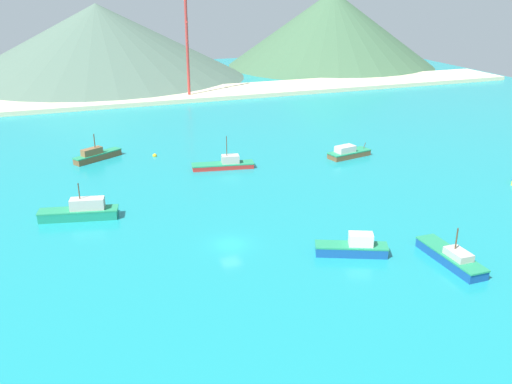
# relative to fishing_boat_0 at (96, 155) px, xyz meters

# --- Properties ---
(ground) EXTENTS (260.00, 280.00, 0.50)m
(ground) POSITION_rel_fishing_boat_0_xyz_m (12.69, -12.67, -1.19)
(ground) COLOR teal
(fishing_boat_0) EXTENTS (9.33, 6.57, 5.06)m
(fishing_boat_0) POSITION_rel_fishing_boat_0_xyz_m (0.00, 0.00, 0.00)
(fishing_boat_0) COLOR brown
(fishing_boat_0) RESTS_ON ground
(fishing_boat_3) EXTENTS (9.03, 5.67, 2.86)m
(fishing_boat_3) POSITION_rel_fishing_boat_0_xyz_m (26.03, -50.48, 0.05)
(fishing_boat_3) COLOR #14478C
(fishing_boat_3) RESTS_ON ground
(fishing_boat_4) EXTENTS (8.99, 4.57, 2.33)m
(fishing_boat_4) POSITION_rel_fishing_boat_0_xyz_m (45.12, -14.53, -0.07)
(fishing_boat_4) COLOR brown
(fishing_boat_4) RESTS_ON ground
(fishing_boat_5) EXTENTS (2.72, 10.43, 4.76)m
(fishing_boat_5) POSITION_rel_fishing_boat_0_xyz_m (35.94, -56.47, -0.14)
(fishing_boat_5) COLOR #14478C
(fishing_boat_5) RESTS_ON ground
(fishing_boat_6) EXTENTS (11.37, 4.46, 5.94)m
(fishing_boat_6) POSITION_rel_fishing_boat_0_xyz_m (21.07, -12.86, -0.17)
(fishing_boat_6) COLOR red
(fishing_boat_6) RESTS_ON ground
(fishing_boat_7) EXTENTS (11.26, 4.80, 5.33)m
(fishing_boat_7) POSITION_rel_fishing_boat_0_xyz_m (-4.64, -27.44, 0.18)
(fishing_boat_7) COLOR #198466
(fishing_boat_7) RESTS_ON ground
(buoy_1) EXTENTS (0.81, 0.81, 0.81)m
(buoy_1) POSITION_rel_fishing_boat_0_xyz_m (10.61, -1.37, -0.80)
(buoy_1) COLOR gold
(buoy_1) RESTS_ON ground
(beach_strip) EXTENTS (247.00, 18.70, 1.20)m
(beach_strip) POSITION_rel_fishing_boat_0_xyz_m (12.69, 53.23, -0.34)
(beach_strip) COLOR beige
(beach_strip) RESTS_ON ground
(hill_central) EXTENTS (96.88, 96.88, 24.24)m
(hill_central) POSITION_rel_fishing_boat_0_xyz_m (10.48, 94.37, 11.18)
(hill_central) COLOR #4C6656
(hill_central) RESTS_ON ground
(hill_east) EXTENTS (79.25, 79.25, 27.64)m
(hill_east) POSITION_rel_fishing_boat_0_xyz_m (97.25, 94.74, 12.88)
(hill_east) COLOR #3D6042
(hill_east) RESTS_ON ground
(radio_tower) EXTENTS (3.35, 2.68, 33.53)m
(radio_tower) POSITION_rel_fishing_boat_0_xyz_m (30.00, 49.80, 16.16)
(radio_tower) COLOR #B7332D
(radio_tower) RESTS_ON ground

